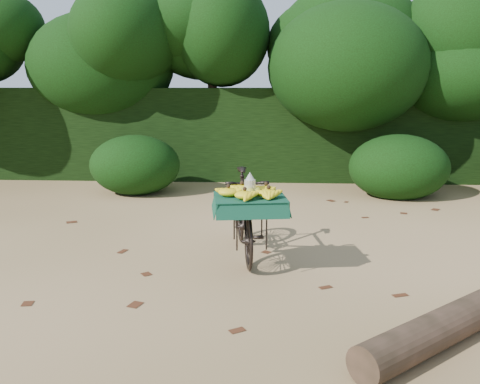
{
  "coord_description": "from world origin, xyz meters",
  "views": [
    {
      "loc": [
        -0.7,
        -4.28,
        1.86
      ],
      "look_at": [
        -0.98,
        0.79,
        0.79
      ],
      "focal_mm": 38.0,
      "sensor_mm": 36.0,
      "label": 1
    }
  ],
  "objects": [
    {
      "name": "ground",
      "position": [
        0.0,
        0.0,
        0.0
      ],
      "size": [
        80.0,
        80.0,
        0.0
      ],
      "primitive_type": "plane",
      "color": "tan",
      "rests_on": "ground"
    },
    {
      "name": "vendor_bicycle",
      "position": [
        -0.95,
        1.1,
        0.49
      ],
      "size": [
        0.8,
        1.74,
        0.96
      ],
      "rotation": [
        0.0,
        0.0,
        0.14
      ],
      "color": "black",
      "rests_on": "ground"
    },
    {
      "name": "hedge_backdrop",
      "position": [
        0.0,
        6.3,
        0.9
      ],
      "size": [
        26.0,
        1.8,
        1.8
      ],
      "primitive_type": "cube",
      "color": "black",
      "rests_on": "ground"
    },
    {
      "name": "tree_row",
      "position": [
        -0.65,
        5.5,
        2.0
      ],
      "size": [
        14.5,
        2.0,
        4.0
      ],
      "primitive_type": null,
      "color": "black",
      "rests_on": "ground"
    },
    {
      "name": "bush_clumps",
      "position": [
        0.5,
        4.3,
        0.45
      ],
      "size": [
        8.8,
        1.7,
        0.9
      ],
      "primitive_type": null,
      "color": "black",
      "rests_on": "ground"
    },
    {
      "name": "leaf_litter",
      "position": [
        0.0,
        0.65,
        0.01
      ],
      "size": [
        7.0,
        7.3,
        0.01
      ],
      "primitive_type": null,
      "color": "#4A2513",
      "rests_on": "ground"
    }
  ]
}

